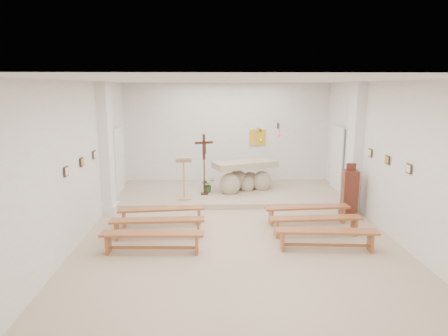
{
  "coord_description": "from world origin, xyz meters",
  "views": [
    {
      "loc": [
        -0.64,
        -8.66,
        3.38
      ],
      "look_at": [
        -0.24,
        1.6,
        1.27
      ],
      "focal_mm": 32.0,
      "sensor_mm": 36.0,
      "label": 1
    }
  ],
  "objects_px": {
    "crucifix_stand": "(204,160)",
    "donation_pedestal": "(349,193)",
    "bench_left_front": "(162,212)",
    "bench_right_second": "(316,222)",
    "bench_right_front": "(307,210)",
    "bench_left_second": "(158,224)",
    "altar": "(244,178)",
    "bench_right_third": "(326,235)",
    "lectern": "(184,178)",
    "bench_left_third": "(152,238)"
  },
  "relations": [
    {
      "from": "bench_right_third",
      "to": "bench_right_front",
      "type": "bearing_deg",
      "value": 94.65
    },
    {
      "from": "bench_right_third",
      "to": "bench_right_second",
      "type": "bearing_deg",
      "value": 94.65
    },
    {
      "from": "altar",
      "to": "bench_right_third",
      "type": "height_order",
      "value": "altar"
    },
    {
      "from": "donation_pedestal",
      "to": "bench_left_third",
      "type": "relative_size",
      "value": 0.67
    },
    {
      "from": "altar",
      "to": "bench_left_third",
      "type": "distance_m",
      "value": 4.99
    },
    {
      "from": "altar",
      "to": "bench_right_front",
      "type": "bearing_deg",
      "value": -85.07
    },
    {
      "from": "lectern",
      "to": "donation_pedestal",
      "type": "distance_m",
      "value": 4.6
    },
    {
      "from": "lectern",
      "to": "donation_pedestal",
      "type": "xyz_separation_m",
      "value": [
        4.43,
        -1.21,
        -0.15
      ]
    },
    {
      "from": "crucifix_stand",
      "to": "bench_left_front",
      "type": "xyz_separation_m",
      "value": [
        -1.03,
        -2.3,
        -0.87
      ]
    },
    {
      "from": "lectern",
      "to": "bench_left_second",
      "type": "distance_m",
      "value": 2.73
    },
    {
      "from": "bench_right_front",
      "to": "donation_pedestal",
      "type": "bearing_deg",
      "value": 21.03
    },
    {
      "from": "bench_left_third",
      "to": "bench_right_second",
      "type": "bearing_deg",
      "value": 15.39
    },
    {
      "from": "bench_right_front",
      "to": "bench_left_third",
      "type": "relative_size",
      "value": 1.0
    },
    {
      "from": "crucifix_stand",
      "to": "bench_left_front",
      "type": "height_order",
      "value": "crucifix_stand"
    },
    {
      "from": "bench_left_front",
      "to": "bench_left_second",
      "type": "distance_m",
      "value": 0.84
    },
    {
      "from": "crucifix_stand",
      "to": "bench_right_second",
      "type": "bearing_deg",
      "value": -66.47
    },
    {
      "from": "lectern",
      "to": "bench_left_third",
      "type": "height_order",
      "value": "lectern"
    },
    {
      "from": "lectern",
      "to": "bench_right_third",
      "type": "relative_size",
      "value": 0.6
    },
    {
      "from": "altar",
      "to": "lectern",
      "type": "bearing_deg",
      "value": -173.59
    },
    {
      "from": "crucifix_stand",
      "to": "bench_right_front",
      "type": "distance_m",
      "value": 3.57
    },
    {
      "from": "altar",
      "to": "crucifix_stand",
      "type": "relative_size",
      "value": 1.15
    },
    {
      "from": "lectern",
      "to": "crucifix_stand",
      "type": "bearing_deg",
      "value": 35.17
    },
    {
      "from": "altar",
      "to": "bench_left_front",
      "type": "distance_m",
      "value": 3.58
    },
    {
      "from": "lectern",
      "to": "bench_right_front",
      "type": "bearing_deg",
      "value": -34.95
    },
    {
      "from": "altar",
      "to": "donation_pedestal",
      "type": "distance_m",
      "value": 3.38
    },
    {
      "from": "bench_left_front",
      "to": "bench_right_front",
      "type": "xyz_separation_m",
      "value": [
        3.61,
        -0.0,
        0.0
      ]
    },
    {
      "from": "bench_left_second",
      "to": "bench_right_third",
      "type": "bearing_deg",
      "value": -15.03
    },
    {
      "from": "lectern",
      "to": "bench_right_second",
      "type": "xyz_separation_m",
      "value": [
        3.16,
        -2.65,
        -0.44
      ]
    },
    {
      "from": "donation_pedestal",
      "to": "crucifix_stand",
      "type": "bearing_deg",
      "value": 161.38
    },
    {
      "from": "crucifix_stand",
      "to": "donation_pedestal",
      "type": "bearing_deg",
      "value": -39.72
    },
    {
      "from": "lectern",
      "to": "bench_left_front",
      "type": "xyz_separation_m",
      "value": [
        -0.45,
        -1.81,
        -0.44
      ]
    },
    {
      "from": "bench_left_second",
      "to": "lectern",
      "type": "bearing_deg",
      "value": 78.55
    },
    {
      "from": "bench_right_front",
      "to": "bench_right_third",
      "type": "relative_size",
      "value": 1.0
    },
    {
      "from": "lectern",
      "to": "bench_left_third",
      "type": "bearing_deg",
      "value": -102.45
    },
    {
      "from": "bench_right_front",
      "to": "bench_right_third",
      "type": "xyz_separation_m",
      "value": [
        -0.0,
        -1.69,
        0.0
      ]
    },
    {
      "from": "bench_left_third",
      "to": "lectern",
      "type": "bearing_deg",
      "value": 84.97
    },
    {
      "from": "altar",
      "to": "bench_right_third",
      "type": "relative_size",
      "value": 0.99
    },
    {
      "from": "crucifix_stand",
      "to": "bench_left_second",
      "type": "distance_m",
      "value": 3.42
    },
    {
      "from": "bench_left_front",
      "to": "altar",
      "type": "bearing_deg",
      "value": 45.19
    },
    {
      "from": "bench_right_front",
      "to": "bench_right_second",
      "type": "relative_size",
      "value": 1.0
    },
    {
      "from": "altar",
      "to": "bench_left_second",
      "type": "distance_m",
      "value": 4.26
    },
    {
      "from": "bench_right_second",
      "to": "bench_left_third",
      "type": "xyz_separation_m",
      "value": [
        -3.61,
        -0.84,
        0.0
      ]
    },
    {
      "from": "bench_left_front",
      "to": "bench_right_second",
      "type": "height_order",
      "value": "same"
    },
    {
      "from": "bench_right_second",
      "to": "lectern",
      "type": "bearing_deg",
      "value": 138.0
    },
    {
      "from": "crucifix_stand",
      "to": "bench_right_third",
      "type": "xyz_separation_m",
      "value": [
        2.58,
        -3.99,
        -0.87
      ]
    },
    {
      "from": "bench_left_front",
      "to": "bench_right_front",
      "type": "height_order",
      "value": "same"
    },
    {
      "from": "bench_left_front",
      "to": "crucifix_stand",
      "type": "bearing_deg",
      "value": 60.77
    },
    {
      "from": "donation_pedestal",
      "to": "bench_left_second",
      "type": "relative_size",
      "value": 0.67
    },
    {
      "from": "lectern",
      "to": "bench_right_second",
      "type": "relative_size",
      "value": 0.6
    },
    {
      "from": "bench_left_front",
      "to": "bench_right_third",
      "type": "xyz_separation_m",
      "value": [
        3.61,
        -1.69,
        0.0
      ]
    }
  ]
}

